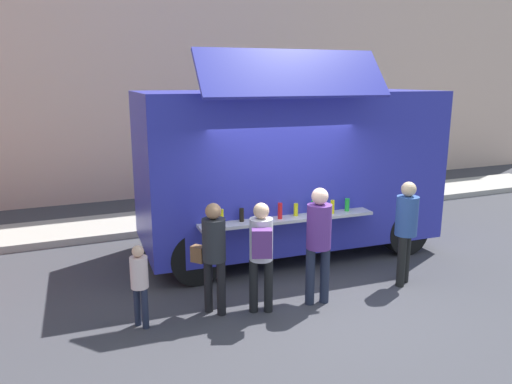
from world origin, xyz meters
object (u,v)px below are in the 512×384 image
(food_truck_main, at_px, (288,166))
(customer_rear_waiting, at_px, (213,249))
(customer_mid_with_backpack, at_px, (261,247))
(customer_front_ordering, at_px, (319,236))
(child_near_queue, at_px, (139,279))
(trash_bin, at_px, (376,187))
(customer_extra_browsing, at_px, (406,224))

(food_truck_main, relative_size, customer_rear_waiting, 3.43)
(customer_mid_with_backpack, bearing_deg, customer_front_ordering, -71.18)
(food_truck_main, xyz_separation_m, customer_rear_waiting, (-2.12, -1.97, -0.69))
(customer_rear_waiting, xyz_separation_m, child_near_queue, (-1.02, -0.00, -0.27))
(trash_bin, relative_size, customer_mid_with_backpack, 0.54)
(child_near_queue, bearing_deg, food_truck_main, -0.29)
(customer_mid_with_backpack, bearing_deg, customer_rear_waiting, 88.18)
(food_truck_main, distance_m, child_near_queue, 3.83)
(food_truck_main, relative_size, customer_front_ordering, 3.16)
(food_truck_main, distance_m, customer_extra_browsing, 2.50)
(customer_front_ordering, height_order, customer_rear_waiting, customer_front_ordering)
(customer_mid_with_backpack, relative_size, customer_extra_browsing, 0.95)
(trash_bin, distance_m, child_near_queue, 8.17)
(customer_extra_browsing, relative_size, child_near_queue, 1.48)
(trash_bin, distance_m, customer_rear_waiting, 7.33)
(customer_front_ordering, distance_m, customer_extra_browsing, 1.62)
(customer_front_ordering, distance_m, child_near_queue, 2.56)
(food_truck_main, distance_m, trash_bin, 4.62)
(food_truck_main, relative_size, child_near_queue, 4.83)
(customer_extra_browsing, xyz_separation_m, child_near_queue, (-4.14, 0.23, -0.33))
(customer_rear_waiting, bearing_deg, customer_mid_with_backpack, -62.95)
(trash_bin, bearing_deg, customer_rear_waiting, -144.06)
(food_truck_main, relative_size, trash_bin, 6.41)
(customer_extra_browsing, bearing_deg, customer_rear_waiting, 53.05)
(customer_mid_with_backpack, distance_m, customer_extra_browsing, 2.51)
(trash_bin, relative_size, customer_front_ordering, 0.49)
(customer_rear_waiting, bearing_deg, trash_bin, -4.05)
(food_truck_main, distance_m, customer_rear_waiting, 2.98)
(trash_bin, xyz_separation_m, customer_mid_with_backpack, (-5.31, -4.55, 0.55))
(trash_bin, bearing_deg, customer_front_ordering, -133.96)
(trash_bin, xyz_separation_m, customer_front_ordering, (-4.43, -4.59, 0.61))
(trash_bin, bearing_deg, customer_extra_browsing, -121.82)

